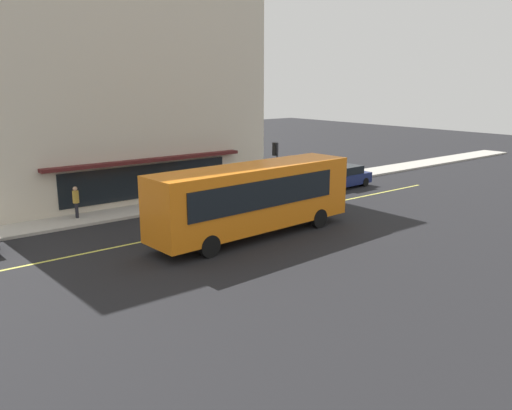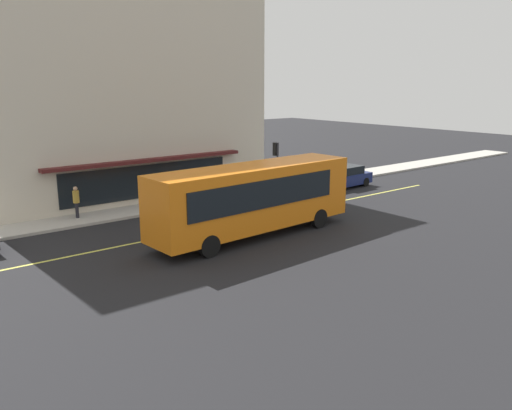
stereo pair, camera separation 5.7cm
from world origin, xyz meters
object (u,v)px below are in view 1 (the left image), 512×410
(bus, at_px, (254,196))
(car_navy, at_px, (344,177))
(traffic_light, at_px, (276,154))
(pedestrian_by_curb, at_px, (76,199))

(bus, height_order, car_navy, bus)
(traffic_light, height_order, pedestrian_by_curb, traffic_light)
(car_navy, bearing_deg, pedestrian_by_curb, 171.26)
(car_navy, distance_m, pedestrian_by_curb, 18.58)
(car_navy, xyz_separation_m, pedestrian_by_curb, (-18.36, 2.82, 0.46))
(traffic_light, distance_m, pedestrian_by_curb, 13.81)
(bus, bearing_deg, car_navy, 23.44)
(bus, relative_size, pedestrian_by_curb, 6.43)
(bus, bearing_deg, pedestrian_by_curb, 125.06)
(car_navy, height_order, pedestrian_by_curb, pedestrian_by_curb)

